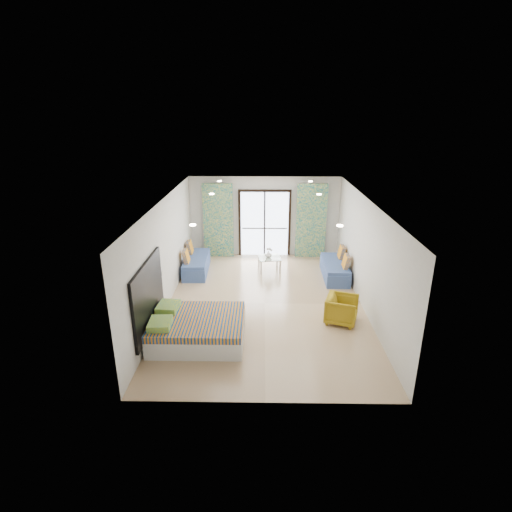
{
  "coord_description": "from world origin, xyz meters",
  "views": [
    {
      "loc": [
        -0.07,
        -9.32,
        4.73
      ],
      "look_at": [
        -0.23,
        0.44,
        1.15
      ],
      "focal_mm": 28.0,
      "sensor_mm": 36.0,
      "label": 1
    }
  ],
  "objects_px": {
    "coffee_table": "(269,259)",
    "daybed_left": "(196,264)",
    "daybed_right": "(335,269)",
    "armchair": "(342,308)",
    "bed": "(197,328)"
  },
  "relations": [
    {
      "from": "bed",
      "to": "daybed_right",
      "type": "relative_size",
      "value": 1.12
    },
    {
      "from": "daybed_left",
      "to": "coffee_table",
      "type": "relative_size",
      "value": 2.3
    },
    {
      "from": "daybed_left",
      "to": "daybed_right",
      "type": "bearing_deg",
      "value": -6.79
    },
    {
      "from": "daybed_left",
      "to": "armchair",
      "type": "height_order",
      "value": "daybed_left"
    },
    {
      "from": "bed",
      "to": "coffee_table",
      "type": "xyz_separation_m",
      "value": [
        1.63,
        4.05,
        0.11
      ]
    },
    {
      "from": "bed",
      "to": "daybed_left",
      "type": "xyz_separation_m",
      "value": [
        -0.64,
        3.9,
        -0.01
      ]
    },
    {
      "from": "bed",
      "to": "armchair",
      "type": "height_order",
      "value": "armchair"
    },
    {
      "from": "daybed_right",
      "to": "bed",
      "type": "bearing_deg",
      "value": -134.14
    },
    {
      "from": "coffee_table",
      "to": "daybed_left",
      "type": "bearing_deg",
      "value": -176.19
    },
    {
      "from": "daybed_right",
      "to": "armchair",
      "type": "bearing_deg",
      "value": -95.44
    },
    {
      "from": "bed",
      "to": "coffee_table",
      "type": "bearing_deg",
      "value": 68.14
    },
    {
      "from": "coffee_table",
      "to": "armchair",
      "type": "relative_size",
      "value": 1.08
    },
    {
      "from": "daybed_right",
      "to": "armchair",
      "type": "height_order",
      "value": "daybed_right"
    },
    {
      "from": "daybed_left",
      "to": "daybed_right",
      "type": "relative_size",
      "value": 1.02
    },
    {
      "from": "bed",
      "to": "armchair",
      "type": "relative_size",
      "value": 2.75
    }
  ]
}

